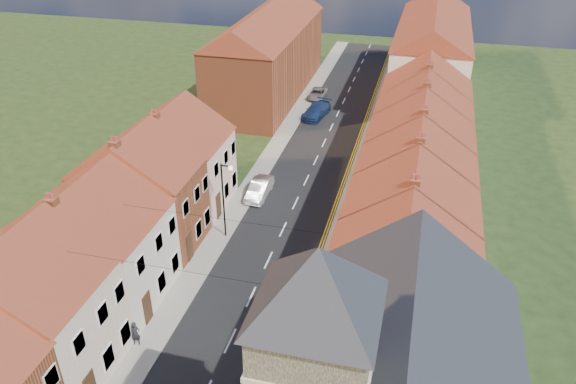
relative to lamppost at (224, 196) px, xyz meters
The scene contains 22 objects.
road 11.27m from the lamppost, 69.13° to the left, with size 7.00×90.00×0.02m, color black.
pavement_left 10.60m from the lamppost, 93.36° to the left, with size 1.80×90.00×0.12m, color gray.
pavement_right 13.40m from the lamppost, 50.61° to the left, with size 1.80×90.00×0.12m, color gray.
cottage_r_tudor 15.01m from the lamppost, 29.18° to the right, with size 8.30×5.20×9.00m.
cottage_r_white_near 13.28m from the lamppost, ahead, with size 8.30×6.00×9.00m.
cottage_r_cream_mid 13.60m from the lamppost, 14.93° to the left, with size 8.30×5.20×9.00m.
cottage_r_pink 15.87m from the lamppost, 34.16° to the left, with size 8.30×6.00×9.00m.
cottage_r_white_far 19.42m from the lamppost, 47.48° to the left, with size 8.30×5.20×9.00m.
cottage_r_cream_far 23.68m from the lamppost, 56.35° to the left, with size 8.30×6.00×9.00m.
cottage_l_cream 15.49m from the lamppost, 110.79° to the right, with size 8.30×6.30×9.10m.
cottage_l_white 9.78m from the lamppost, 124.27° to the right, with size 8.30×6.90×8.80m.
cottage_l_brick_mid 5.91m from the lamppost, 160.41° to the right, with size 8.30×5.70×9.10m.
cottage_l_pink 6.75m from the lamppost, 144.97° to the left, with size 8.30×6.30×8.80m.
block_right_far 37.42m from the lamppost, 69.46° to the left, with size 8.30×24.20×10.50m.
block_left_far 30.55m from the lamppost, 100.37° to the left, with size 8.30×24.20×10.50m.
lamppost is the anchor object (origin of this frame).
car_mid 7.03m from the lamppost, 84.54° to the left, with size 1.44×4.14×1.36m, color silver.
car_far 24.68m from the lamppost, 86.16° to the left, with size 2.01×4.94×1.43m, color navy.
car_distant 30.15m from the lamppost, 88.83° to the left, with size 1.87×4.05×1.13m, color gray.
pedestrian_right 8.93m from the lamppost, 22.81° to the right, with size 0.73×0.57×1.51m, color black.
car_mid_b 8.67m from the lamppost, 39.89° to the right, with size 1.60×4.60×1.51m, color #9FA3A7.
pedestrian_left_b 12.01m from the lamppost, 96.31° to the right, with size 0.57×0.37×1.56m, color black.
Camera 1 is at (9.25, -12.33, 24.02)m, focal length 35.00 mm.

